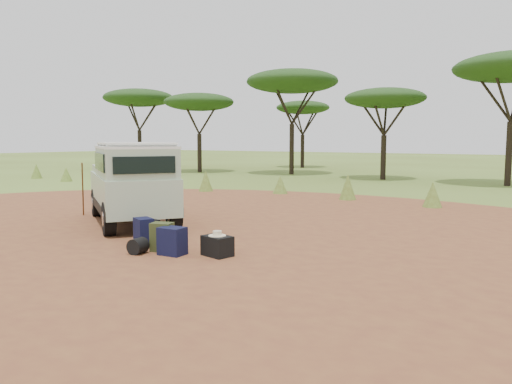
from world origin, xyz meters
The scene contains 13 objects.
ground centered at (0.00, 0.00, 0.00)m, with size 140.00×140.00×0.00m, color #586825.
dirt_clearing centered at (0.00, 0.00, 0.00)m, with size 23.00×23.00×0.01m, color brown.
grass_fringe centered at (0.12, 8.67, 0.40)m, with size 36.60×1.60×0.90m.
acacia_treeline centered at (0.75, 19.81, 4.87)m, with size 46.70×13.20×6.26m.
safari_vehicle centered at (-2.48, 1.09, 0.99)m, with size 4.36×3.70×2.04m.
walking_staff centered at (-4.47, 1.14, 0.75)m, with size 0.04×0.04×1.58m, color brown.
backpack_black centered at (-0.42, -0.35, 0.24)m, with size 0.36×0.26×0.49m, color black.
backpack_navy centered at (-0.41, -0.54, 0.27)m, with size 0.42×0.30×0.54m, color black.
backpack_olive centered at (0.32, -0.77, 0.27)m, with size 0.40×0.29×0.55m, color #3A4620.
duffel_navy centered at (0.69, -0.89, 0.26)m, with size 0.46×0.34×0.52m, color black.
hard_case centered at (1.43, -0.50, 0.19)m, with size 0.53×0.37×0.37m, color black.
stuff_sack centered at (0.11, -1.18, 0.15)m, with size 0.30×0.30×0.30m, color black.
safari_hat centered at (1.43, -0.50, 0.41)m, with size 0.32×0.32×0.09m.
Camera 1 is at (6.91, -7.53, 2.11)m, focal length 35.00 mm.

